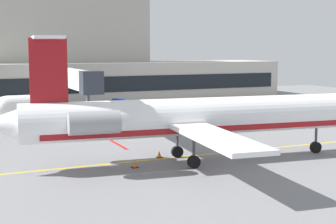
{
  "coord_description": "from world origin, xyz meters",
  "views": [
    {
      "loc": [
        -16.75,
        -31.71,
        8.26
      ],
      "look_at": [
        0.02,
        6.0,
        3.0
      ],
      "focal_mm": 52.69,
      "sensor_mm": 36.0,
      "label": 1
    }
  ],
  "objects_px": {
    "regional_jet": "(195,117)",
    "baggage_tug": "(27,124)",
    "fuel_tank": "(30,104)",
    "pushback_tractor": "(118,107)"
  },
  "relations": [
    {
      "from": "regional_jet",
      "to": "baggage_tug",
      "type": "bearing_deg",
      "value": 118.7
    },
    {
      "from": "baggage_tug",
      "to": "fuel_tank",
      "type": "height_order",
      "value": "fuel_tank"
    },
    {
      "from": "fuel_tank",
      "to": "regional_jet",
      "type": "bearing_deg",
      "value": -76.44
    },
    {
      "from": "regional_jet",
      "to": "fuel_tank",
      "type": "relative_size",
      "value": 3.96
    },
    {
      "from": "baggage_tug",
      "to": "fuel_tank",
      "type": "distance_m",
      "value": 13.13
    },
    {
      "from": "baggage_tug",
      "to": "fuel_tank",
      "type": "bearing_deg",
      "value": 80.29
    },
    {
      "from": "baggage_tug",
      "to": "pushback_tractor",
      "type": "relative_size",
      "value": 0.87
    },
    {
      "from": "regional_jet",
      "to": "fuel_tank",
      "type": "distance_m",
      "value": 31.26
    },
    {
      "from": "baggage_tug",
      "to": "pushback_tractor",
      "type": "bearing_deg",
      "value": 40.37
    },
    {
      "from": "regional_jet",
      "to": "baggage_tug",
      "type": "distance_m",
      "value": 19.97
    }
  ]
}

